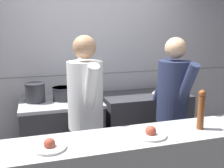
{
  "coord_description": "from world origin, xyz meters",
  "views": [
    {
      "loc": [
        -0.83,
        -2.07,
        1.77
      ],
      "look_at": [
        0.03,
        0.75,
        1.15
      ],
      "focal_mm": 42.0,
      "sensor_mm": 36.0,
      "label": 1
    }
  ],
  "objects_px": {
    "oven_range": "(62,134)",
    "sauce_pot": "(62,93)",
    "pepper_mill": "(201,109)",
    "chef_sous": "(173,107)",
    "plated_dish_main": "(50,146)",
    "stock_pot": "(35,92)",
    "braising_pot": "(86,93)",
    "chef_head_cook": "(86,113)",
    "chefs_knife": "(166,95)",
    "plated_dish_appetiser": "(151,134)",
    "mixing_bowl_steel": "(159,90)"
  },
  "relations": [
    {
      "from": "plated_dish_main",
      "to": "plated_dish_appetiser",
      "type": "height_order",
      "value": "plated_dish_appetiser"
    },
    {
      "from": "oven_range",
      "to": "plated_dish_appetiser",
      "type": "xyz_separation_m",
      "value": [
        0.54,
        -1.47,
        0.53
      ]
    },
    {
      "from": "sauce_pot",
      "to": "chef_sous",
      "type": "height_order",
      "value": "chef_sous"
    },
    {
      "from": "pepper_mill",
      "to": "chefs_knife",
      "type": "bearing_deg",
      "value": 73.25
    },
    {
      "from": "braising_pot",
      "to": "chef_head_cook",
      "type": "xyz_separation_m",
      "value": [
        -0.16,
        -0.75,
        -0.02
      ]
    },
    {
      "from": "plated_dish_main",
      "to": "chef_head_cook",
      "type": "relative_size",
      "value": 0.14
    },
    {
      "from": "chef_sous",
      "to": "oven_range",
      "type": "bearing_deg",
      "value": 139.58
    },
    {
      "from": "pepper_mill",
      "to": "plated_dish_appetiser",
      "type": "bearing_deg",
      "value": -177.57
    },
    {
      "from": "braising_pot",
      "to": "plated_dish_main",
      "type": "height_order",
      "value": "braising_pot"
    },
    {
      "from": "braising_pot",
      "to": "mixing_bowl_steel",
      "type": "height_order",
      "value": "braising_pot"
    },
    {
      "from": "sauce_pot",
      "to": "plated_dish_main",
      "type": "bearing_deg",
      "value": -99.77
    },
    {
      "from": "stock_pot",
      "to": "plated_dish_main",
      "type": "height_order",
      "value": "stock_pot"
    },
    {
      "from": "sauce_pot",
      "to": "chefs_knife",
      "type": "xyz_separation_m",
      "value": [
        1.36,
        -0.19,
        -0.08
      ]
    },
    {
      "from": "braising_pot",
      "to": "plated_dish_main",
      "type": "distance_m",
      "value": 1.57
    },
    {
      "from": "sauce_pot",
      "to": "chef_sous",
      "type": "relative_size",
      "value": 0.15
    },
    {
      "from": "oven_range",
      "to": "plated_dish_main",
      "type": "xyz_separation_m",
      "value": [
        -0.23,
        -1.47,
        0.53
      ]
    },
    {
      "from": "chefs_knife",
      "to": "sauce_pot",
      "type": "bearing_deg",
      "value": 171.96
    },
    {
      "from": "oven_range",
      "to": "chefs_knife",
      "type": "height_order",
      "value": "chefs_knife"
    },
    {
      "from": "stock_pot",
      "to": "sauce_pot",
      "type": "relative_size",
      "value": 0.96
    },
    {
      "from": "chef_sous",
      "to": "mixing_bowl_steel",
      "type": "bearing_deg",
      "value": 67.71
    },
    {
      "from": "chef_head_cook",
      "to": "chef_sous",
      "type": "bearing_deg",
      "value": -4.28
    },
    {
      "from": "plated_dish_main",
      "to": "braising_pot",
      "type": "bearing_deg",
      "value": 69.24
    },
    {
      "from": "pepper_mill",
      "to": "sauce_pot",
      "type": "bearing_deg",
      "value": 122.99
    },
    {
      "from": "mixing_bowl_steel",
      "to": "pepper_mill",
      "type": "bearing_deg",
      "value": -103.99
    },
    {
      "from": "plated_dish_main",
      "to": "chef_sous",
      "type": "xyz_separation_m",
      "value": [
        1.35,
        0.69,
        -0.03
      ]
    },
    {
      "from": "oven_range",
      "to": "chef_head_cook",
      "type": "xyz_separation_m",
      "value": [
        0.17,
        -0.75,
        0.51
      ]
    },
    {
      "from": "chef_sous",
      "to": "stock_pot",
      "type": "bearing_deg",
      "value": 143.93
    },
    {
      "from": "pepper_mill",
      "to": "chef_head_cook",
      "type": "relative_size",
      "value": 0.2
    },
    {
      "from": "chef_sous",
      "to": "sauce_pot",
      "type": "bearing_deg",
      "value": 137.51
    },
    {
      "from": "braising_pot",
      "to": "pepper_mill",
      "type": "xyz_separation_m",
      "value": [
        0.67,
        -1.45,
        0.15
      ]
    },
    {
      "from": "sauce_pot",
      "to": "chef_head_cook",
      "type": "distance_m",
      "value": 0.8
    },
    {
      "from": "braising_pot",
      "to": "pepper_mill",
      "type": "relative_size",
      "value": 0.75
    },
    {
      "from": "plated_dish_main",
      "to": "pepper_mill",
      "type": "height_order",
      "value": "pepper_mill"
    },
    {
      "from": "oven_range",
      "to": "chefs_knife",
      "type": "bearing_deg",
      "value": -6.27
    },
    {
      "from": "chefs_knife",
      "to": "pepper_mill",
      "type": "bearing_deg",
      "value": -106.75
    },
    {
      "from": "oven_range",
      "to": "sauce_pot",
      "type": "bearing_deg",
      "value": 52.62
    },
    {
      "from": "stock_pot",
      "to": "plated_dish_appetiser",
      "type": "xyz_separation_m",
      "value": [
        0.83,
        -1.52,
        -0.04
      ]
    },
    {
      "from": "pepper_mill",
      "to": "chef_sous",
      "type": "xyz_separation_m",
      "value": [
        0.13,
        0.67,
        -0.19
      ]
    },
    {
      "from": "oven_range",
      "to": "chef_head_cook",
      "type": "relative_size",
      "value": 0.58
    },
    {
      "from": "oven_range",
      "to": "chef_sous",
      "type": "xyz_separation_m",
      "value": [
        1.12,
        -0.78,
        0.49
      ]
    },
    {
      "from": "braising_pot",
      "to": "plated_dish_main",
      "type": "bearing_deg",
      "value": -110.76
    },
    {
      "from": "mixing_bowl_steel",
      "to": "plated_dish_appetiser",
      "type": "height_order",
      "value": "plated_dish_appetiser"
    },
    {
      "from": "sauce_pot",
      "to": "chef_head_cook",
      "type": "bearing_deg",
      "value": -79.92
    },
    {
      "from": "chefs_knife",
      "to": "pepper_mill",
      "type": "relative_size",
      "value": 1.18
    },
    {
      "from": "chefs_knife",
      "to": "chef_sous",
      "type": "relative_size",
      "value": 0.23
    },
    {
      "from": "pepper_mill",
      "to": "chef_head_cook",
      "type": "bearing_deg",
      "value": 139.75
    },
    {
      "from": "chefs_knife",
      "to": "chef_sous",
      "type": "xyz_separation_m",
      "value": [
        -0.26,
        -0.63,
        0.04
      ]
    },
    {
      "from": "oven_range",
      "to": "plated_dish_main",
      "type": "height_order",
      "value": "plated_dish_main"
    },
    {
      "from": "braising_pot",
      "to": "mixing_bowl_steel",
      "type": "xyz_separation_m",
      "value": [
        1.03,
        -0.01,
        -0.04
      ]
    },
    {
      "from": "stock_pot",
      "to": "plated_dish_main",
      "type": "relative_size",
      "value": 1.07
    }
  ]
}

